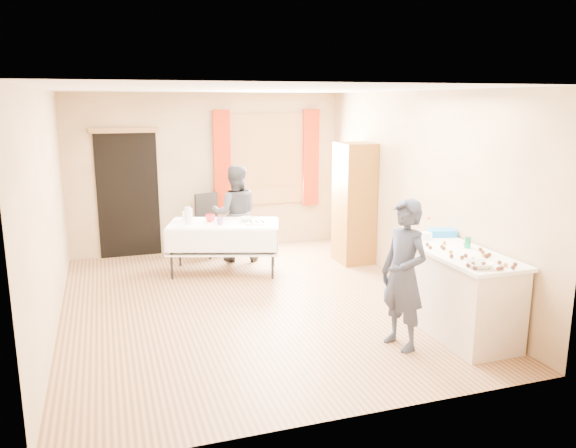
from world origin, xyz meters
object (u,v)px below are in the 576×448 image
object	(u,v)px
counter	(460,294)
woman	(235,213)
chair	(213,237)
girl	(404,275)
party_table	(224,243)
cabinet	(354,203)

from	to	relation	value
counter	woman	distance (m)	3.93
chair	woman	distance (m)	0.68
counter	girl	bearing A→B (deg)	-172.39
counter	party_table	size ratio (longest dim) A/B	0.82
cabinet	counter	xyz separation A→B (m)	(-0.10, -2.92, -0.47)
counter	party_table	xyz separation A→B (m)	(-1.94, 2.97, -0.01)
chair	cabinet	bearing A→B (deg)	-49.23
cabinet	woman	bearing A→B (deg)	159.52
cabinet	party_table	distance (m)	2.09
girl	counter	bearing A→B (deg)	82.43
girl	woman	distance (m)	3.76
cabinet	chair	bearing A→B (deg)	152.36
cabinet	woman	xyz separation A→B (m)	(-1.73, 0.64, -0.17)
chair	party_table	bearing A→B (deg)	-112.60
chair	woman	size ratio (longest dim) A/B	0.66
cabinet	party_table	xyz separation A→B (m)	(-2.04, 0.06, -0.48)
woman	counter	bearing A→B (deg)	128.30
girl	woman	xyz separation A→B (m)	(-0.88, 3.66, -0.02)
chair	woman	world-z (taller)	woman
chair	girl	world-z (taller)	girl
party_table	chair	xyz separation A→B (m)	(0.02, 1.00, -0.15)
party_table	woman	distance (m)	0.73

